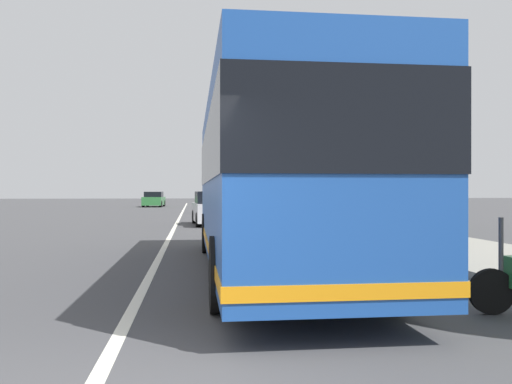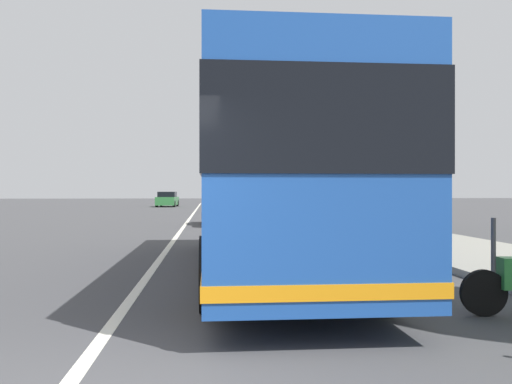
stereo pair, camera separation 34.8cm
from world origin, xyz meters
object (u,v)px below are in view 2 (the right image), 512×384
Objects in this scene: car_far_distant at (223,209)px; car_side_street at (167,200)px; coach_bus at (269,176)px; roadside_tree_mid_block at (372,89)px; car_behind_bus at (228,203)px.

car_far_distant reaches higher than car_side_street.
coach_bus is 1.34× the size of roadside_tree_mid_block.
car_behind_bus is 0.98× the size of car_side_street.
car_behind_bus is at bearing 15.46° from roadside_tree_mid_block.
coach_bus is at bearing 10.27° from car_side_street.
roadside_tree_mid_block is (-18.10, -5.01, 4.91)m from car_behind_bus.
roadside_tree_mid_block reaches higher than coach_bus.
car_side_street is (43.30, 5.42, -1.17)m from coach_bus.
coach_bus is at bearing 178.66° from car_far_distant.
coach_bus reaches higher than car_side_street.
coach_bus is 2.47× the size of car_far_distant.
roadside_tree_mid_block is at bearing -131.33° from car_far_distant.
car_side_street is at bearing 7.27° from coach_bus.
roadside_tree_mid_block is at bearing 20.76° from car_side_street.
car_behind_bus is 0.55× the size of roadside_tree_mid_block.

